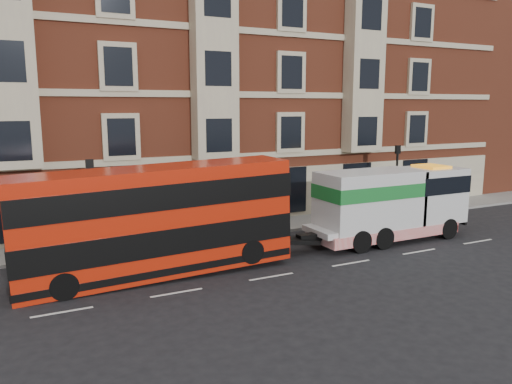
# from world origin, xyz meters

# --- Properties ---
(ground) EXTENTS (120.00, 120.00, 0.00)m
(ground) POSITION_xyz_m (0.00, 0.00, 0.00)
(ground) COLOR black
(ground) RESTS_ON ground
(sidewalk) EXTENTS (90.00, 3.00, 0.15)m
(sidewalk) POSITION_xyz_m (0.00, 7.50, 0.07)
(sidewalk) COLOR slate
(sidewalk) RESTS_ON ground
(victorian_terrace) EXTENTS (45.00, 12.00, 20.40)m
(victorian_terrace) POSITION_xyz_m (0.50, 15.00, 10.07)
(victorian_terrace) COLOR brown
(victorian_terrace) RESTS_ON ground
(filler_east) EXTENTS (18.00, 10.00, 19.00)m
(filler_east) POSITION_xyz_m (32.00, 14.00, 9.43)
(filler_east) COLOR brown
(filler_east) RESTS_ON ground
(lamp_post_west) EXTENTS (0.35, 0.15, 4.35)m
(lamp_post_west) POSITION_xyz_m (-6.00, 6.20, 2.68)
(lamp_post_west) COLOR black
(lamp_post_west) RESTS_ON sidewalk
(lamp_post_east) EXTENTS (0.35, 0.15, 4.35)m
(lamp_post_east) POSITION_xyz_m (12.00, 6.20, 2.68)
(lamp_post_east) COLOR black
(lamp_post_east) RESTS_ON sidewalk
(double_decker_bus) EXTENTS (11.04, 2.53, 4.47)m
(double_decker_bus) POSITION_xyz_m (-4.07, 2.26, 2.37)
(double_decker_bus) COLOR red
(double_decker_bus) RESTS_ON ground
(tow_truck) EXTENTS (8.84, 2.61, 3.68)m
(tow_truck) POSITION_xyz_m (7.99, 2.26, 1.95)
(tow_truck) COLOR silver
(tow_truck) RESTS_ON ground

